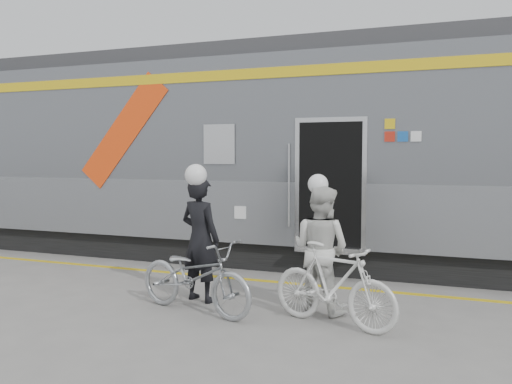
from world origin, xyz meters
The scene contains 9 objects.
ground centered at (0.00, 0.00, 0.00)m, with size 90.00×90.00×0.00m, color slate.
train centered at (-1.91, 4.19, 2.05)m, with size 24.00×3.17×4.10m.
safety_strip centered at (0.00, 2.15, 0.00)m, with size 24.00×0.12×0.01m, color gold.
man centered at (-1.12, 0.73, 0.88)m, with size 0.64×0.42×1.77m, color black.
bicycle_left centered at (-0.92, 0.18, 0.49)m, with size 0.65×1.85×0.97m, color #9FA3A7.
woman centered at (0.60, 0.81, 0.83)m, with size 0.81×0.63×1.66m, color silver.
bicycle_right centered at (0.90, 0.26, 0.50)m, with size 0.47×1.68×1.01m, color silver.
helmet_man centered at (-1.12, 0.73, 1.92)m, with size 0.31×0.31×0.31m, color white.
helmet_woman centered at (0.60, 0.81, 1.80)m, with size 0.27×0.27×0.27m, color white.
Camera 1 is at (2.32, -6.05, 2.07)m, focal length 38.00 mm.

